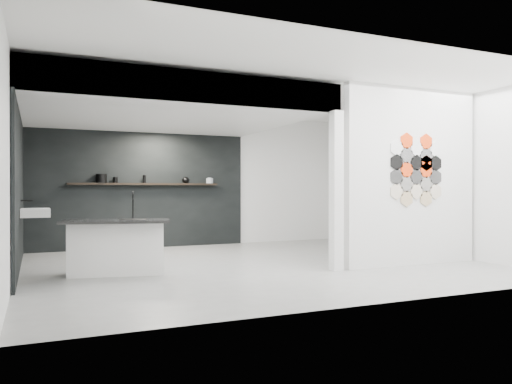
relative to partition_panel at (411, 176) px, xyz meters
The scene contains 17 objects.
floor 2.82m from the partition_panel, 155.80° to the left, with size 7.00×6.00×0.01m, color gray.
partition_panel is the anchor object (origin of this frame).
bay_clad_back 5.31m from the partition_panel, 131.60° to the left, with size 4.40×0.04×2.35m, color black.
bay_clad_left 6.04m from the partition_panel, 160.65° to the left, with size 0.04×4.00×2.35m, color black.
bulkhead 4.21m from the partition_panel, 150.43° to the left, with size 4.40×4.00×0.40m, color silver.
corner_column 1.42m from the partition_panel, behind, with size 0.16×0.16×2.35m, color silver.
fascia_beam 3.71m from the partition_panel, behind, with size 4.40×0.16×0.40m, color silver.
wall_basin 5.78m from the partition_panel, 161.77° to the left, with size 0.40×0.60×0.12m, color silver.
display_shelf 5.17m from the partition_panel, 131.55° to the left, with size 3.00×0.15×0.04m, color black.
kitchen_island 4.63m from the partition_panel, 167.83° to the left, with size 1.55×0.93×1.17m.
stockpot 5.78m from the partition_panel, 138.01° to the left, with size 0.21×0.21×0.17m, color black.
kettle 4.66m from the partition_panel, 123.91° to the left, with size 0.15×0.15×0.13m, color black.
glass_bowl 4.39m from the partition_panel, 118.23° to the left, with size 0.15×0.15×0.11m, color gray.
glass_vase 4.39m from the partition_panel, 118.23° to the left, with size 0.09×0.09×0.12m, color gray.
bottle_dark 5.19m from the partition_panel, 131.81° to the left, with size 0.06×0.06×0.16m, color black.
utensil_cup 5.58m from the partition_panel, 136.18° to the left, with size 0.09×0.09×0.11m, color black.
hex_tile_cluster 0.14m from the partition_panel, 68.73° to the right, with size 1.04×0.02×1.16m.
Camera 1 is at (-3.22, -7.24, 1.20)m, focal length 35.00 mm.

